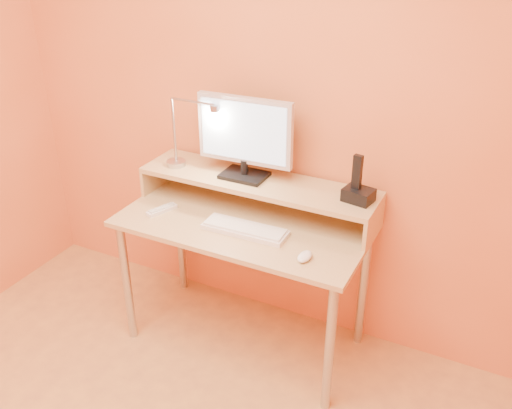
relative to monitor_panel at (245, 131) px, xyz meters
The scene contains 25 objects.
wall_back 0.22m from the monitor_panel, 66.04° to the left, with size 3.00×0.04×2.50m, color #E9814D.
desk_leg_fl 1.00m from the monitor_panel, 139.43° to the right, with size 0.04×0.04×0.69m, color #AEAEB2.
desk_leg_fr 1.07m from the monitor_panel, 33.43° to the right, with size 0.04×0.04×0.69m, color #AEAEB2.
desk_leg_bl 0.91m from the monitor_panel, 169.36° to the left, with size 0.04×0.04×0.69m, color #AEAEB2.
desk_leg_br 0.99m from the monitor_panel, ahead, with size 0.04×0.04×0.69m, color #AEAEB2.
desk_lower 0.45m from the monitor_panel, 66.04° to the right, with size 1.20×0.60×0.03m, color tan.
shelf_riser_left 0.62m from the monitor_panel, behind, with size 0.02×0.30×0.14m, color tan.
shelf_riser_right 0.74m from the monitor_panel, ahead, with size 0.02×0.30×0.14m, color tan.
desk_shelf 0.26m from the monitor_panel, ahead, with size 1.20×0.30×0.03m, color tan.
monitor_foot 0.23m from the monitor_panel, 90.00° to the right, with size 0.22×0.16×0.02m, color black.
monitor_neck 0.19m from the monitor_panel, 90.00° to the right, with size 0.04×0.04×0.07m, color black.
monitor_panel is the anchor object (origin of this frame).
monitor_back 0.02m from the monitor_panel, 90.00° to the left, with size 0.43×0.01×0.28m, color black.
monitor_screen 0.02m from the monitor_panel, 90.00° to the right, with size 0.43×0.00×0.28m, color #ACCCEB.
lamp_base 0.44m from the monitor_panel, behind, with size 0.10×0.10×0.03m, color #AEAEB2.
lamp_post 0.38m from the monitor_panel, behind, with size 0.01×0.01×0.33m, color #AEAEB2.
lamp_arm 0.29m from the monitor_panel, behind, with size 0.01×0.01×0.24m, color #AEAEB2.
lamp_head 0.18m from the monitor_panel, 163.90° to the right, with size 0.04×0.04×0.03m, color #AEAEB2.
lamp_bulb 0.17m from the monitor_panel, 163.90° to the right, with size 0.03×0.03×0.00m, color #FFEAC6.
phone_dock 0.61m from the monitor_panel, ahead, with size 0.13×0.10×0.06m, color black.
phone_handset 0.57m from the monitor_panel, ahead, with size 0.04×0.03×0.16m, color black.
phone_led 0.66m from the monitor_panel, ahead, with size 0.01×0.00×0.04m, color #2830F7.
keyboard 0.47m from the monitor_panel, 63.27° to the right, with size 0.40×0.13×0.02m, color silver.
mouse 0.68m from the monitor_panel, 36.18° to the right, with size 0.05×0.09×0.03m, color white.
remote_control 0.57m from the monitor_panel, 143.58° to the right, with size 0.04×0.16×0.02m, color silver.
Camera 1 is at (1.09, -0.88, 2.04)m, focal length 39.27 mm.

